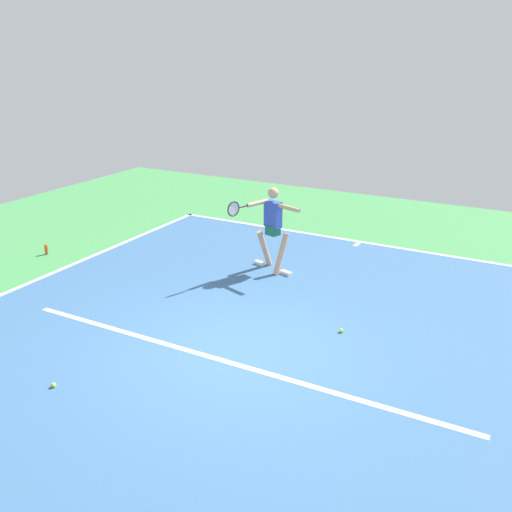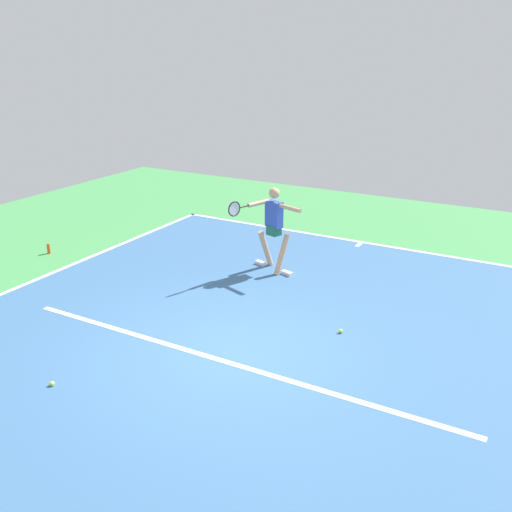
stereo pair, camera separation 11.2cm
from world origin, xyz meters
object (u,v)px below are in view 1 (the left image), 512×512
at_px(tennis_player, 272,224).
at_px(tennis_ball_by_sideline, 53,385).
at_px(tennis_ball_near_service_line, 341,331).
at_px(water_bottle, 46,249).

distance_m(tennis_player, tennis_ball_by_sideline, 5.25).
relative_size(tennis_ball_near_service_line, tennis_ball_by_sideline, 1.00).
relative_size(tennis_player, tennis_ball_near_service_line, 25.95).
distance_m(tennis_ball_by_sideline, water_bottle, 5.48).
xyz_separation_m(tennis_ball_near_service_line, water_bottle, (6.90, -0.36, 0.08)).
bearing_deg(tennis_player, tennis_ball_by_sideline, 101.25).
bearing_deg(tennis_ball_by_sideline, tennis_ball_near_service_line, -130.64).
relative_size(tennis_player, water_bottle, 7.79).
relative_size(tennis_ball_by_sideline, water_bottle, 0.30).
xyz_separation_m(tennis_player, tennis_ball_by_sideline, (0.62, 5.13, -0.93)).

